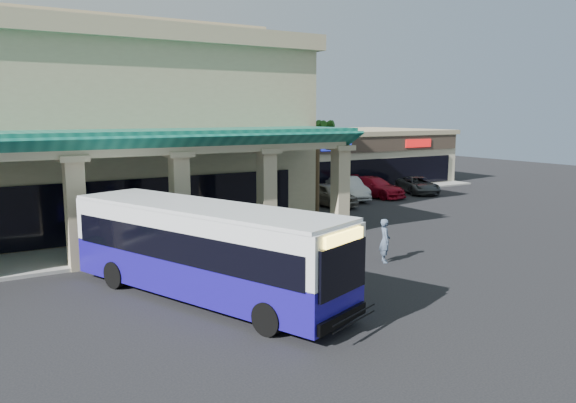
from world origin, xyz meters
TOP-DOWN VIEW (x-y plane):
  - ground at (0.00, 0.00)m, footprint 110.00×110.00m
  - main_building at (-8.00, 16.00)m, footprint 30.80×14.80m
  - arcade at (-8.00, 6.80)m, footprint 30.00×6.20m
  - strip_mall at (18.00, 24.00)m, footprint 22.50×12.50m
  - palm_0 at (8.50, 11.00)m, footprint 2.40×2.40m
  - palm_1 at (9.50, 14.00)m, footprint 2.40×2.40m
  - broadleaf_tree at (7.50, 19.00)m, footprint 2.60×2.60m
  - transit_bus at (-4.49, -1.00)m, footprint 6.78×12.05m
  - pedestrian at (4.12, -0.59)m, footprint 0.73×0.83m
  - car_silver at (10.86, 12.87)m, footprint 1.93×4.75m
  - car_white at (13.72, 14.60)m, footprint 3.17×5.45m
  - car_red at (16.29, 14.62)m, footprint 3.18×5.66m
  - car_gray at (20.62, 14.25)m, footprint 3.78×5.31m

SIDE VIEW (x-z plane):
  - ground at x=0.00m, z-range 0.00..0.00m
  - car_gray at x=20.62m, z-range 0.00..1.34m
  - car_red at x=16.29m, z-range 0.00..1.55m
  - car_silver at x=10.86m, z-range 0.00..1.61m
  - car_white at x=13.72m, z-range 0.00..1.70m
  - pedestrian at x=4.12m, z-range 0.00..1.92m
  - transit_bus at x=-4.49m, z-range 0.00..3.31m
  - broadleaf_tree at x=7.50m, z-range 0.00..4.81m
  - strip_mall at x=18.00m, z-range 0.00..4.90m
  - arcade at x=-8.00m, z-range 0.00..5.70m
  - palm_1 at x=9.50m, z-range 0.00..5.80m
  - palm_0 at x=8.50m, z-range 0.00..6.60m
  - main_building at x=-8.00m, z-range 0.00..11.35m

